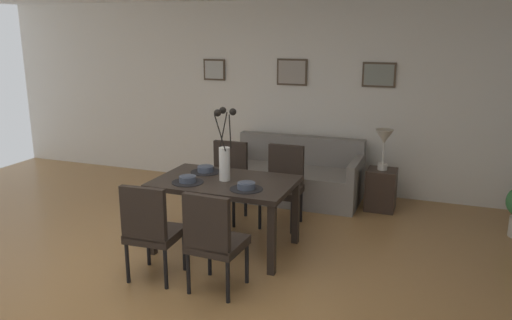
% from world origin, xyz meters
% --- Properties ---
extents(ground_plane, '(9.00, 9.00, 0.00)m').
position_xyz_m(ground_plane, '(0.00, 0.00, 0.00)').
color(ground_plane, '#A87A47').
extents(back_wall_panel, '(9.00, 0.10, 2.60)m').
position_xyz_m(back_wall_panel, '(0.00, 3.25, 1.30)').
color(back_wall_panel, silver).
rests_on(back_wall_panel, ground).
extents(dining_table, '(1.40, 0.90, 0.74)m').
position_xyz_m(dining_table, '(0.24, 0.88, 0.65)').
color(dining_table, black).
rests_on(dining_table, ground).
extents(dining_chair_near_left, '(0.46, 0.46, 0.92)m').
position_xyz_m(dining_chair_near_left, '(-0.10, -0.00, 0.51)').
color(dining_chair_near_left, black).
rests_on(dining_chair_near_left, ground).
extents(dining_chair_near_right, '(0.45, 0.45, 0.92)m').
position_xyz_m(dining_chair_near_right, '(-0.11, 1.71, 0.51)').
color(dining_chair_near_right, black).
rests_on(dining_chair_near_right, ground).
extents(dining_chair_far_left, '(0.46, 0.46, 0.92)m').
position_xyz_m(dining_chair_far_left, '(0.52, -0.01, 0.51)').
color(dining_chair_far_left, black).
rests_on(dining_chair_far_left, ground).
extents(dining_chair_far_right, '(0.44, 0.44, 0.92)m').
position_xyz_m(dining_chair_far_right, '(0.58, 1.76, 0.51)').
color(dining_chair_far_right, black).
rests_on(dining_chair_far_right, ground).
extents(centerpiece_vase, '(0.21, 0.23, 0.73)m').
position_xyz_m(centerpiece_vase, '(0.24, 0.88, 1.02)').
color(centerpiece_vase, white).
rests_on(centerpiece_vase, dining_table).
extents(placemat_near_left, '(0.32, 0.32, 0.01)m').
position_xyz_m(placemat_near_left, '(-0.08, 0.68, 0.74)').
color(placemat_near_left, black).
rests_on(placemat_near_left, dining_table).
extents(bowl_near_left, '(0.17, 0.17, 0.07)m').
position_xyz_m(bowl_near_left, '(-0.08, 0.68, 0.78)').
color(bowl_near_left, '#475166').
rests_on(bowl_near_left, dining_table).
extents(placemat_near_right, '(0.32, 0.32, 0.01)m').
position_xyz_m(placemat_near_right, '(-0.08, 1.08, 0.74)').
color(placemat_near_right, black).
rests_on(placemat_near_right, dining_table).
extents(bowl_near_right, '(0.17, 0.17, 0.07)m').
position_xyz_m(bowl_near_right, '(-0.08, 1.08, 0.78)').
color(bowl_near_right, '#475166').
rests_on(bowl_near_right, dining_table).
extents(placemat_far_left, '(0.32, 0.32, 0.01)m').
position_xyz_m(placemat_far_left, '(0.55, 0.68, 0.74)').
color(placemat_far_left, black).
rests_on(placemat_far_left, dining_table).
extents(bowl_far_left, '(0.17, 0.17, 0.07)m').
position_xyz_m(bowl_far_left, '(0.55, 0.68, 0.78)').
color(bowl_far_left, '#475166').
rests_on(bowl_far_left, dining_table).
extents(sofa, '(1.75, 0.84, 0.80)m').
position_xyz_m(sofa, '(0.44, 2.70, 0.28)').
color(sofa, gray).
rests_on(sofa, ground).
extents(side_table, '(0.36, 0.36, 0.52)m').
position_xyz_m(side_table, '(1.59, 2.65, 0.26)').
color(side_table, '#33261E').
rests_on(side_table, ground).
extents(table_lamp, '(0.22, 0.22, 0.51)m').
position_xyz_m(table_lamp, '(1.59, 2.65, 0.89)').
color(table_lamp, beige).
rests_on(table_lamp, side_table).
extents(framed_picture_left, '(0.34, 0.03, 0.30)m').
position_xyz_m(framed_picture_left, '(-0.94, 3.18, 1.64)').
color(framed_picture_left, '#473828').
extents(framed_picture_center, '(0.43, 0.03, 0.36)m').
position_xyz_m(framed_picture_center, '(0.24, 3.18, 1.64)').
color(framed_picture_center, '#473828').
extents(framed_picture_right, '(0.43, 0.03, 0.32)m').
position_xyz_m(framed_picture_right, '(1.41, 3.18, 1.64)').
color(framed_picture_right, '#473828').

